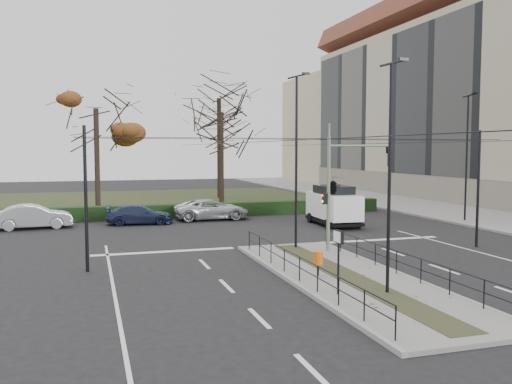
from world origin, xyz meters
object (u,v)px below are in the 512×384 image
Objects in this scene: bare_tree_near at (221,119)px; info_panel at (338,244)px; litter_bin at (318,258)px; parked_car_fourth at (212,209)px; rust_tree at (96,109)px; streetlamp_median_far at (297,159)px; white_van at (333,205)px; streetlamp_median_near at (390,175)px; traffic_light at (335,185)px; parked_car_third at (139,215)px; streetlamp_sidewalk at (467,156)px; parked_car_second at (33,217)px; bare_tree_center at (219,106)px.

info_panel is at bearing -96.04° from bare_tree_near.
parked_car_fourth is (-0.06, 18.75, -0.08)m from litter_bin.
rust_tree is at bearing 102.95° from info_panel.
streetlamp_median_far is 0.80× the size of bare_tree_near.
streetlamp_median_near is at bearing -109.27° from white_van.
streetlamp_median_near is (1.72, -0.32, 2.31)m from info_panel.
rust_tree is 1.01× the size of bare_tree_near.
streetlamp_median_far reaches higher than traffic_light.
litter_bin is 18.62m from parked_car_third.
streetlamp_sidewalk is 1.65× the size of parked_car_fourth.
parked_car_fourth is at bearing -90.11° from parked_car_second.
rust_tree is (4.11, 11.19, 7.69)m from parked_car_second.
bare_tree_near is at bearing 90.42° from traffic_light.
parked_car_second is (-13.09, 20.73, -3.39)m from streetlamp_median_near.
parked_car_second is at bearing -133.07° from bare_tree_center.
bare_tree_near is at bearing 83.96° from info_panel.
bare_tree_center is (9.61, 17.20, 8.83)m from parked_car_third.
parked_car_fourth is at bearing -105.24° from bare_tree_center.
traffic_light is 0.63× the size of streetlamp_median_far.
streetlamp_sidewalk is at bearing 41.48° from info_panel.
litter_bin is 0.18× the size of parked_car_fourth.
bare_tree_near is at bearing 86.52° from streetlamp_median_far.
white_van is (7.06, 13.58, 0.55)m from litter_bin.
bare_tree_center is at bearing 77.96° from bare_tree_near.
litter_bin is 15.31m from white_van.
streetlamp_median_near is 0.73× the size of bare_tree_near.
litter_bin is 0.12× the size of streetlamp_median_near.
parked_car_third is 21.59m from bare_tree_center.
streetlamp_median_far is 16.23m from streetlamp_sidewalk.
rust_tree reaches higher than streetlamp_median_near.
litter_bin is at bearing -179.10° from parked_car_fourth.
bare_tree_center is (2.97, 29.15, 4.93)m from streetlamp_median_far.
parked_car_third is (6.61, 0.15, -0.13)m from parked_car_second.
parked_car_fourth is at bearing 93.48° from streetlamp_median_near.
streetlamp_sidewalk is (16.84, 14.89, 2.73)m from info_panel.
streetlamp_sidewalk reaches higher than traffic_light.
streetlamp_sidewalk is at bearing -98.96° from parked_car_third.
streetlamp_sidewalk is at bearing 45.15° from streetlamp_median_near.
bare_tree_center is at bearing 84.18° from streetlamp_median_far.
white_van is at bearing 70.73° from streetlamp_median_near.
streetlamp_median_far is 13.46m from parked_car_fourth.
parked_car_third is at bearing -77.24° from rust_tree.
streetlamp_median_far is 0.99× the size of streetlamp_sidewalk.
rust_tree is at bearing 105.72° from streetlamp_median_near.
traffic_light is 6.00m from litter_bin.
info_panel is 0.46× the size of parked_car_second.
bare_tree_near reaches higher than parked_car_fourth.
streetlamp_median_far is at bearing -172.74° from parked_car_fourth.
streetlamp_sidewalk is 0.81× the size of bare_tree_near.
parked_car_third is at bearing -130.36° from bare_tree_near.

